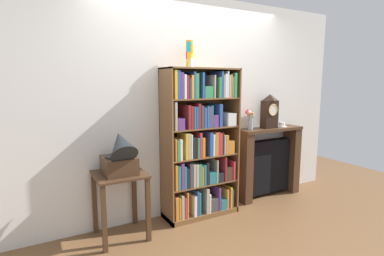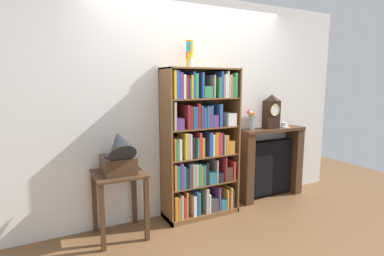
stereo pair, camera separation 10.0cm
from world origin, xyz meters
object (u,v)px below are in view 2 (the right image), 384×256
Objects in this scene: side_table_left at (119,189)px; gramophone at (119,154)px; bookshelf at (199,147)px; mantel_clock at (271,111)px; cup_stack at (190,54)px; fireplace_mantel at (270,163)px; flower_vase at (251,118)px; teacup_with_saucer at (284,125)px.

side_table_left is 1.33× the size of gramophone.
bookshelf reaches higher than mantel_clock.
cup_stack is 1.90m from fireplace_mantel.
gramophone is (-0.97, -0.11, 0.05)m from bookshelf.
flower_vase is (-0.33, 0.01, -0.07)m from mantel_clock.
flower_vase is (1.78, 0.13, 0.63)m from side_table_left.
flower_vase is 0.58m from teacup_with_saucer.
gramophone is (-0.88, -0.17, -1.02)m from cup_stack.
teacup_with_saucer is (1.37, 0.06, 0.16)m from bookshelf.
mantel_clock is (2.11, 0.17, 0.31)m from gramophone.
mantel_clock reaches higher than teacup_with_saucer.
mantel_clock reaches higher than gramophone.
mantel_clock is 3.03× the size of teacup_with_saucer.
bookshelf is at bearing -175.13° from flower_vase.
teacup_with_saucer is (0.24, 0.00, -0.20)m from mantel_clock.
cup_stack is 0.66× the size of mantel_clock.
side_table_left is 1.49× the size of mantel_clock.
bookshelf reaches higher than flower_vase.
flower_vase is (0.81, 0.07, 0.30)m from bookshelf.
mantel_clock is at bearing -139.89° from fireplace_mantel.
bookshelf is at bearing -32.44° from cup_stack.
gramophone is at bearing -173.30° from bookshelf.
bookshelf is 6.58× the size of flower_vase.
gramophone is at bearing -174.86° from fireplace_mantel.
bookshelf is 1.19m from mantel_clock.
side_table_left is 2.14m from fireplace_mantel.
side_table_left is at bearing -172.17° from cup_stack.
teacup_with_saucer reaches higher than side_table_left.
flower_vase is (-0.36, -0.01, 0.66)m from fireplace_mantel.
fireplace_mantel is at bearing 40.11° from mantel_clock.
fireplace_mantel is (2.13, 0.14, -0.03)m from side_table_left.
gramophone is 1.80m from flower_vase.
bookshelf reaches higher than fireplace_mantel.
gramophone is at bearing -90.00° from side_table_left.
mantel_clock is at bearing 3.13° from side_table_left.
bookshelf is at bearing 3.57° from side_table_left.
gramophone is (-0.00, -0.05, 0.38)m from side_table_left.
cup_stack is 1.41m from mantel_clock.
bookshelf is 3.42× the size of gramophone.
side_table_left is at bearing -175.84° from flower_vase.
bookshelf is 3.83× the size of mantel_clock.
cup_stack is at bearing 179.73° from mantel_clock.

